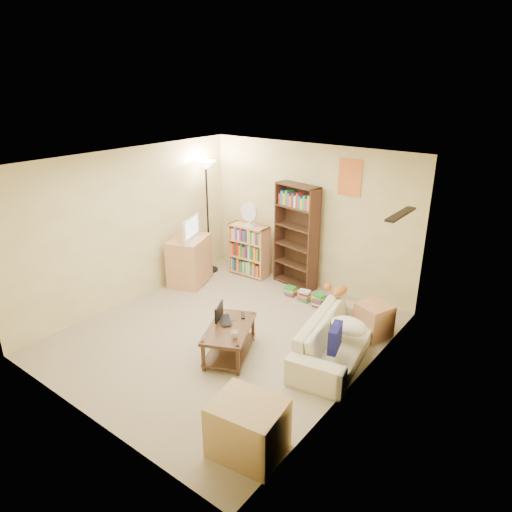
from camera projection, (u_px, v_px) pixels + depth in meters
name	position (u px, v px, depth m)	size (l,w,h in m)	color
room	(223.00, 228.00, 6.09)	(4.50, 4.54, 2.52)	tan
sofa	(337.00, 338.00, 6.05)	(1.03, 1.95, 0.54)	beige
navy_pillow	(335.00, 338.00, 5.59)	(0.36, 0.11, 0.32)	navy
cream_blanket	(349.00, 326.00, 5.96)	(0.50, 0.36, 0.21)	white
tabby_cat	(338.00, 290.00, 6.62)	(0.43, 0.21, 0.15)	#C6702A
coffee_table	(229.00, 337.00, 6.06)	(0.89, 1.10, 0.43)	#47301B
laptop	(229.00, 320.00, 6.15)	(0.39, 0.38, 0.03)	black
laptop_screen	(219.00, 311.00, 6.14)	(0.01, 0.32, 0.21)	white
mug	(234.00, 335.00, 5.74)	(0.13, 0.13, 0.09)	silver
tv_remote	(243.00, 316.00, 6.28)	(0.05, 0.17, 0.02)	black
tv_stand	(189.00, 261.00, 8.21)	(0.56, 0.79, 0.85)	tan
television	(188.00, 228.00, 7.98)	(0.32, 0.66, 0.39)	black
tall_bookshelf	(296.00, 234.00, 7.91)	(0.86, 0.42, 1.83)	#3B2016
short_bookshelf	(249.00, 250.00, 8.51)	(0.77, 0.33, 0.97)	tan
desk_fan	(249.00, 214.00, 8.18)	(0.35, 0.19, 0.45)	white
floor_lamp	(206.00, 185.00, 8.26)	(0.36, 0.36, 2.12)	black
side_table	(374.00, 320.00, 6.56)	(0.43, 0.43, 0.49)	tan
end_cabinet	(248.00, 428.00, 4.47)	(0.69, 0.57, 0.57)	tan
book_stacks	(312.00, 299.00, 7.50)	(1.07, 0.26, 0.23)	red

